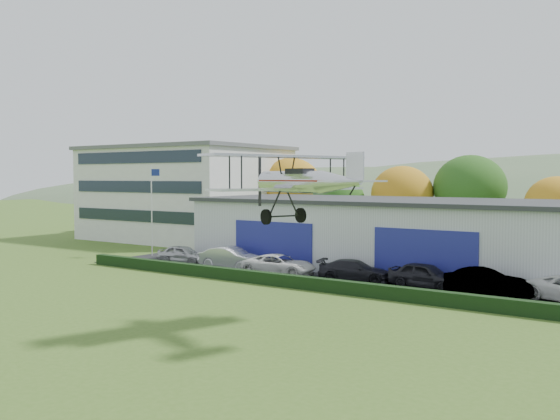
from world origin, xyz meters
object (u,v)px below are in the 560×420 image
Objects in this scene: car_1 at (231,258)px; car_4 at (425,275)px; office_block at (186,193)px; flagpole at (152,202)px; hangar at (454,236)px; biplane at (301,180)px; car_5 at (487,283)px; car_2 at (279,265)px; car_0 at (183,254)px; car_3 at (355,271)px.

car_4 is (15.08, 0.59, -0.03)m from car_1.
car_4 is at bearing -91.27° from car_1.
office_block is 15.33m from flagpole.
car_1 is (-14.46, -8.05, -1.78)m from hangar.
car_4 is at bearing 105.69° from biplane.
car_2 is at bearing 72.40° from car_5.
car_5 is at bearing -100.17° from car_0.
flagpole reaches higher than car_4.
car_1 reaches higher than car_4.
car_2 is at bearing 148.40° from biplane.
car_0 is 23.48m from biplane.
office_block reaches higher than flagpole.
car_1 reaches higher than car_0.
office_block reaches higher than car_3.
car_2 is (-9.76, -8.45, -1.88)m from hangar.
biplane is (-5.07, -12.43, 6.04)m from car_5.
hangar reaches higher than car_1.
car_1 is 19.01m from car_5.
flagpole is 21.19m from car_3.
hangar is at bearing 109.26° from biplane.
car_1 is 4.72m from car_2.
hangar is 5.08× the size of flagpole.
car_5 is 0.58× the size of biplane.
hangar is at bearing 9.25° from car_4.
car_1 is at bearing 159.14° from biplane.
car_5 is at bearing -97.94° from car_2.
car_0 is 0.85× the size of car_1.
office_block is 42.55m from biplane.
hangar reaches higher than car_4.
office_block reaches higher than car_4.
flagpole reaches higher than hangar.
car_5 is at bearing -60.33° from hangar.
biplane is at bearing 179.45° from car_4.
car_4 is 14.35m from biplane.
car_5 is at bearing 88.52° from biplane.
flagpole is 1.52× the size of car_2.
office_block is at bearing 71.19° from car_4.
hangar is at bearing -77.85° from car_0.
car_0 is at bearing 85.28° from car_1.
car_4 is (0.62, -7.45, -1.81)m from hangar.
hangar is 9.36m from car_5.
hangar is at bearing 13.51° from flagpole.
car_3 is (10.30, 0.32, -0.12)m from car_1.
car_0 is 15.29m from car_3.
flagpole is 1.62× the size of car_5.
car_5 is at bearing -93.34° from car_1.
office_block is 28.27m from car_2.
car_0 is 24.00m from car_5.
car_0 is (5.44, -1.96, -4.01)m from flagpole.
hangar is 13.05m from car_2.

